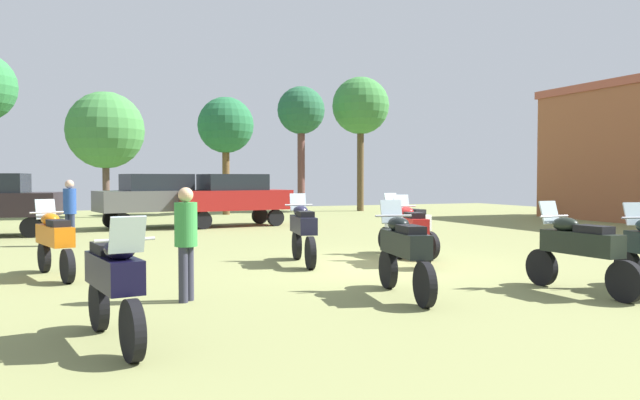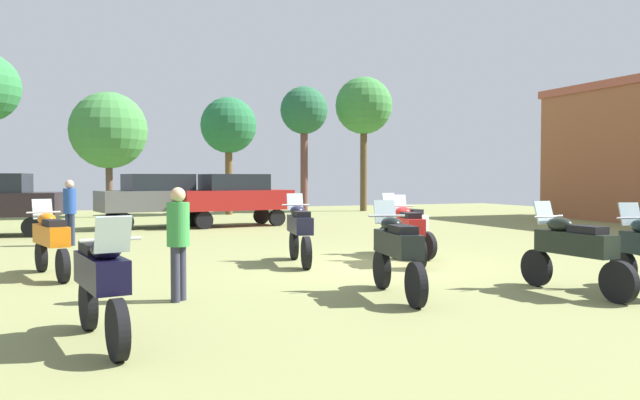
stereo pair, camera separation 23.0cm
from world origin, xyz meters
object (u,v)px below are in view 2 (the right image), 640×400
Objects in this scene: motorcycle_9 at (51,239)px; motorcycle_12 at (300,230)px; tree_6 at (364,107)px; person_1 at (178,235)px; tree_3 at (304,113)px; motorcycle_11 at (102,280)px; motorcycle_4 at (404,225)px; motorcycle_13 at (573,249)px; motorcycle_6 at (397,250)px; motorcycle_8 at (407,230)px; car_3 at (158,196)px; tree_2 at (229,126)px; tree_4 at (109,131)px; car_1 at (234,196)px; person_2 at (70,207)px.

motorcycle_9 is 4.94m from motorcycle_12.
person_1 is at bearing -121.83° from tree_6.
person_1 is 0.26× the size of tree_3.
motorcycle_9 is 1.03× the size of motorcycle_11.
tree_6 is (7.81, 18.50, 5.08)m from motorcycle_4.
tree_6 reaches higher than tree_3.
motorcycle_11 is 7.17m from motorcycle_13.
tree_6 is (10.41, 22.89, 5.07)m from motorcycle_6.
car_3 reaches higher than motorcycle_8.
motorcycle_6 is 2.87m from motorcycle_13.
tree_2 reaches higher than tree_4.
tree_3 is at bearing 2.36° from tree_2.
motorcycle_4 is at bearing 74.90° from motorcycle_8.
tree_6 is (14.81, 24.12, 5.09)m from motorcycle_11.
motorcycle_13 is 23.46m from tree_2.
car_1 is 10.44m from tree_3.
tree_3 is (8.49, 7.38, 4.14)m from car_3.
motorcycle_13 is at bearing -49.06° from motorcycle_12.
motorcycle_12 is 0.33× the size of tree_3.
tree_4 is (-2.96, 18.34, 3.33)m from motorcycle_12.
motorcycle_6 is 15.26m from car_3.
person_1 is at bearing 155.00° from car_1.
person_2 is 0.31× the size of tree_4.
tree_3 is (4.72, 19.28, 4.58)m from motorcycle_8.
tree_6 is at bearing 59.32° from motorcycle_4.
motorcycle_11 is 23.91m from tree_4.
motorcycle_6 is 4.57m from motorcycle_11.
motorcycle_11 is 0.29× the size of tree_6.
tree_3 reaches higher than motorcycle_11.
tree_4 reaches higher than motorcycle_6.
motorcycle_4 is 0.98× the size of motorcycle_8.
person_2 is 17.68m from tree_3.
motorcycle_11 is (0.69, -5.38, 0.01)m from motorcycle_9.
person_2 is at bearing 121.77° from motorcycle_13.
motorcycle_9 is at bearing 152.16° from car_3.
car_1 is at bearing -139.23° from tree_6.
tree_2 reaches higher than person_1.
motorcycle_12 reaches higher than motorcycle_11.
motorcycle_13 is 15.72m from car_1.
motorcycle_4 is 11.61m from car_3.
tree_4 is at bearing -0.31° from car_3.
tree_6 reaches higher than motorcycle_12.
tree_6 reaches higher than motorcycle_9.
tree_2 reaches higher than car_3.
motorcycle_8 is at bearing -154.56° from motorcycle_11.
motorcycle_12 is at bearing 165.72° from car_1.
motorcycle_11 is 11.06m from person_2.
car_1 reaches higher than motorcycle_13.
motorcycle_4 is 1.29× the size of person_1.
motorcycle_6 reaches higher than motorcycle_9.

